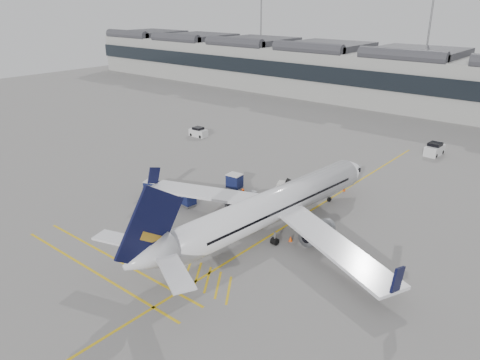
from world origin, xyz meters
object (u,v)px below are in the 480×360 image
Objects in this scene: airliner_main at (269,208)px; belt_loader at (291,191)px; ramp_agent_b at (229,203)px; pushback_tug at (155,190)px; ramp_agent_a at (243,197)px; baggage_cart_a at (235,207)px.

belt_loader is at bearing 115.97° from airliner_main.
ramp_agent_b is 9.93m from pushback_tug.
ramp_agent_a is (-6.27, 3.47, -1.73)m from airliner_main.
baggage_cart_a is at bearing -12.00° from pushback_tug.
belt_loader is at bearing 73.80° from baggage_cart_a.
airliner_main is at bearing -18.22° from pushback_tug.
airliner_main is 19.25× the size of baggage_cart_a.
ramp_agent_a is at bearing -145.73° from ramp_agent_b.
pushback_tug is at bearing -163.83° from belt_loader.
baggage_cart_a is (-5.32, 0.83, -1.76)m from airliner_main.
pushback_tug is at bearing 165.02° from ramp_agent_a.
airliner_main is 16.48m from pushback_tug.
baggage_cart_a is at bearing 176.27° from airliner_main.
belt_loader is 8.37m from ramp_agent_b.
ramp_agent_a reaches higher than pushback_tug.
belt_loader is 16.47m from pushback_tug.
baggage_cart_a is (-1.83, -8.34, 0.36)m from belt_loader.
ramp_agent_a reaches higher than ramp_agent_b.
baggage_cart_a is 1.56m from ramp_agent_b.
belt_loader reaches higher than baggage_cart_a.
airliner_main reaches higher than belt_loader.
belt_loader is at bearing 16.57° from pushback_tug.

